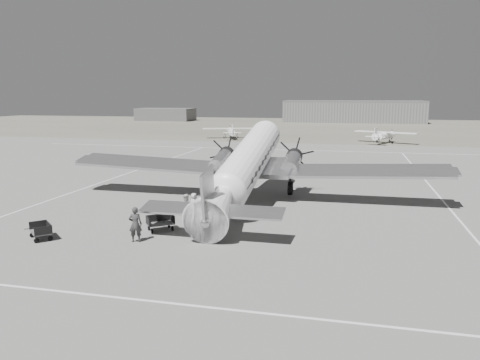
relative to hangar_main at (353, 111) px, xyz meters
name	(u,v)px	position (x,y,z in m)	size (l,w,h in m)	color
ground	(274,218)	(-5.00, -120.00, -3.30)	(260.00, 260.00, 0.00)	slate
taxi_line_near	(215,308)	(-5.00, -134.00, -3.29)	(60.00, 0.15, 0.01)	silver
taxi_line_right	(467,229)	(7.00, -120.00, -3.29)	(0.15, 80.00, 0.01)	silver
taxi_line_left	(107,181)	(-23.00, -110.00, -3.29)	(0.15, 60.00, 0.01)	silver
taxi_line_horizon	(318,151)	(-5.00, -80.00, -3.29)	(90.00, 0.15, 0.01)	silver
grass_infield	(333,127)	(-5.00, -25.00, -3.30)	(260.00, 90.00, 0.01)	#625F53
hangar_main	(353,111)	(0.00, 0.00, 0.00)	(42.00, 14.00, 6.60)	slate
shed_secondary	(166,114)	(-60.00, -5.00, -1.30)	(18.00, 10.00, 4.00)	#4F4F4F
dc3_airliner	(246,166)	(-7.71, -116.53, -0.40)	(30.40, 21.10, 5.79)	silver
light_plane_left	(231,133)	(-22.66, -63.40, -2.17)	(10.93, 8.87, 2.27)	white
light_plane_right	(384,137)	(5.35, -66.30, -2.17)	(10.92, 8.86, 2.27)	white
baggage_cart_near	(160,223)	(-11.21, -124.65, -2.83)	(1.66, 1.17, 0.94)	#4F4F4F
baggage_cart_far	(41,231)	(-17.16, -127.85, -2.84)	(1.64, 1.16, 0.92)	#4F4F4F
ground_crew	(135,224)	(-11.68, -127.02, -2.29)	(0.74, 0.48, 2.02)	#313131
ramp_agent	(187,207)	(-10.49, -121.91, -2.43)	(0.85, 0.66, 1.75)	#AEAEAC
passenger	(194,204)	(-10.49, -120.47, -2.54)	(0.74, 0.48, 1.51)	silver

